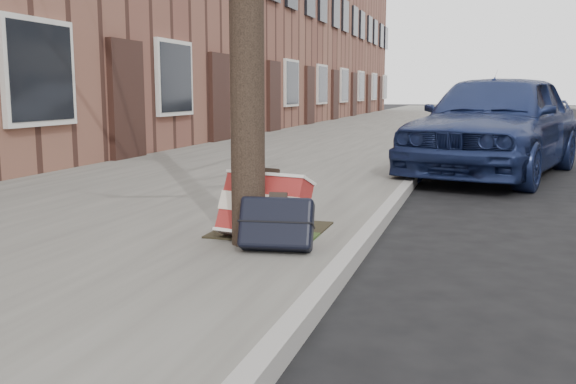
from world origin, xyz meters
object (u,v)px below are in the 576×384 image
(car_near_front, at_px, (496,123))
(car_near_mid, at_px, (494,112))
(suitcase_red, at_px, (264,207))
(suitcase_navy, at_px, (277,223))

(car_near_front, height_order, car_near_mid, car_near_front)
(suitcase_red, relative_size, suitcase_navy, 1.29)
(car_near_front, xyz_separation_m, car_near_mid, (0.06, 6.16, -0.03))
(car_near_front, bearing_deg, suitcase_navy, -89.69)
(suitcase_navy, relative_size, car_near_mid, 0.12)
(suitcase_red, xyz_separation_m, car_near_front, (1.75, 5.54, 0.40))
(suitcase_red, relative_size, car_near_mid, 0.15)
(suitcase_navy, height_order, car_near_front, car_near_front)
(suitcase_navy, height_order, car_near_mid, car_near_mid)
(suitcase_red, height_order, car_near_front, car_near_front)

